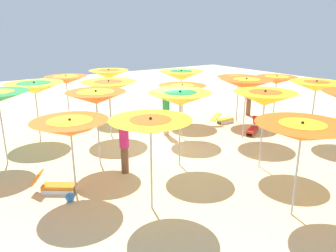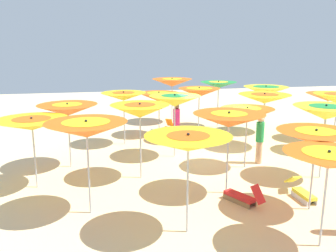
% 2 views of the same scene
% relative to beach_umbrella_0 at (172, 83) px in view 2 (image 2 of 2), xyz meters
% --- Properties ---
extents(ground, '(43.06, 43.06, 0.04)m').
position_rel_beach_umbrella_0_xyz_m(ground, '(0.20, -7.06, -2.32)').
color(ground, beige).
extents(beach_umbrella_0, '(2.28, 2.28, 2.57)m').
position_rel_beach_umbrella_0_xyz_m(beach_umbrella_0, '(0.00, 0.00, 0.00)').
color(beach_umbrella_0, '#B2B2B7').
rests_on(beach_umbrella_0, ground).
extents(beach_umbrella_1, '(2.01, 2.01, 2.18)m').
position_rel_beach_umbrella_0_xyz_m(beach_umbrella_1, '(-1.26, -2.85, -0.38)').
color(beach_umbrella_1, '#B2B2B7').
rests_on(beach_umbrella_1, ground).
extents(beach_umbrella_2, '(1.99, 1.99, 2.42)m').
position_rel_beach_umbrella_0_xyz_m(beach_umbrella_2, '(-3.08, -4.19, -0.12)').
color(beach_umbrella_2, '#B2B2B7').
rests_on(beach_umbrella_2, ground).
extents(beach_umbrella_3, '(2.13, 2.13, 2.40)m').
position_rel_beach_umbrella_0_xyz_m(beach_umbrella_3, '(-5.28, -6.88, -0.16)').
color(beach_umbrella_3, '#B2B2B7').
rests_on(beach_umbrella_3, ground).
extents(beach_umbrella_4, '(2.19, 2.19, 2.28)m').
position_rel_beach_umbrella_0_xyz_m(beach_umbrella_4, '(-6.21, -8.68, -0.25)').
color(beach_umbrella_4, '#B2B2B7').
rests_on(beach_umbrella_4, ground).
extents(beach_umbrella_5, '(1.95, 1.95, 2.52)m').
position_rel_beach_umbrella_0_xyz_m(beach_umbrella_5, '(2.19, -1.65, 0.00)').
color(beach_umbrella_5, '#B2B2B7').
rests_on(beach_umbrella_5, ground).
extents(beach_umbrella_6, '(1.93, 1.93, 2.53)m').
position_rel_beach_umbrella_0_xyz_m(beach_umbrella_6, '(0.37, -4.25, -0.02)').
color(beach_umbrella_6, '#B2B2B7').
rests_on(beach_umbrella_6, ground).
extents(beach_umbrella_7, '(2.02, 2.02, 2.54)m').
position_rel_beach_umbrella_0_xyz_m(beach_umbrella_7, '(-1.25, -6.40, -0.03)').
color(beach_umbrella_7, '#B2B2B7').
rests_on(beach_umbrella_7, ground).
extents(beach_umbrella_8, '(1.95, 1.95, 2.58)m').
position_rel_beach_umbrella_0_xyz_m(beach_umbrella_8, '(-2.87, -8.49, 0.01)').
color(beach_umbrella_8, '#B2B2B7').
rests_on(beach_umbrella_8, ground).
extents(beach_umbrella_9, '(2.11, 2.11, 2.57)m').
position_rel_beach_umbrella_0_xyz_m(beach_umbrella_9, '(-4.53, -10.82, 0.01)').
color(beach_umbrella_9, '#B2B2B7').
rests_on(beach_umbrella_9, ground).
extents(beach_umbrella_10, '(2.25, 2.25, 2.40)m').
position_rel_beach_umbrella_0_xyz_m(beach_umbrella_10, '(4.17, -3.22, -0.16)').
color(beach_umbrella_10, '#B2B2B7').
rests_on(beach_umbrella_10, ground).
extents(beach_umbrella_11, '(2.24, 2.24, 2.40)m').
position_rel_beach_umbrella_0_xyz_m(beach_umbrella_11, '(2.83, -5.81, -0.15)').
color(beach_umbrella_11, '#B2B2B7').
rests_on(beach_umbrella_11, ground).
extents(beach_umbrella_12, '(1.92, 1.92, 2.27)m').
position_rel_beach_umbrella_0_xyz_m(beach_umbrella_12, '(1.01, -8.19, -0.30)').
color(beach_umbrella_12, '#B2B2B7').
rests_on(beach_umbrella_12, ground).
extents(beach_umbrella_13, '(2.11, 2.11, 2.53)m').
position_rel_beach_umbrella_0_xyz_m(beach_umbrella_13, '(-0.48, -10.26, -0.03)').
color(beach_umbrella_13, '#B2B2B7').
rests_on(beach_umbrella_13, ground).
extents(beach_umbrella_14, '(2.02, 2.02, 2.47)m').
position_rel_beach_umbrella_0_xyz_m(beach_umbrella_14, '(-2.23, -12.30, -0.07)').
color(beach_umbrella_14, '#B2B2B7').
rests_on(beach_umbrella_14, ground).
extents(beach_umbrella_15, '(2.02, 2.02, 2.25)m').
position_rel_beach_umbrella_0_xyz_m(beach_umbrella_15, '(6.36, -5.17, -0.28)').
color(beach_umbrella_15, '#B2B2B7').
rests_on(beach_umbrella_15, ground).
extents(beach_umbrella_17, '(2.10, 2.10, 2.53)m').
position_rel_beach_umbrella_0_xyz_m(beach_umbrella_17, '(3.09, -9.67, -0.05)').
color(beach_umbrella_17, '#B2B2B7').
rests_on(beach_umbrella_17, ground).
extents(beach_umbrella_18, '(2.05, 2.05, 2.28)m').
position_rel_beach_umbrella_0_xyz_m(beach_umbrella_18, '(1.37, -11.78, -0.25)').
color(beach_umbrella_18, '#B2B2B7').
rests_on(beach_umbrella_18, ground).
extents(beach_umbrella_19, '(1.91, 1.91, 2.26)m').
position_rel_beach_umbrella_0_xyz_m(beach_umbrella_19, '(0.54, -13.50, -0.27)').
color(beach_umbrella_19, '#B2B2B7').
rests_on(beach_umbrella_19, ground).
extents(lounger_0, '(1.00, 1.18, 0.64)m').
position_rel_beach_umbrella_0_xyz_m(lounger_0, '(-0.85, -2.41, -2.09)').
color(lounger_0, silver).
rests_on(lounger_0, ground).
extents(lounger_1, '(0.87, 1.29, 0.69)m').
position_rel_beach_umbrella_0_xyz_m(lounger_1, '(-0.30, -11.09, -2.09)').
color(lounger_1, olive).
rests_on(lounger_1, ground).
extents(lounger_2, '(0.35, 1.30, 0.58)m').
position_rel_beach_umbrella_0_xyz_m(lounger_2, '(1.55, -11.10, -2.09)').
color(lounger_2, silver).
rests_on(lounger_2, ground).
extents(beachgoer_1, '(0.30, 0.30, 1.86)m').
position_rel_beach_umbrella_0_xyz_m(beachgoer_1, '(-0.77, -4.61, -1.31)').
color(beachgoer_1, brown).
rests_on(beachgoer_1, ground).
extents(beachgoer_2, '(0.30, 0.30, 1.83)m').
position_rel_beach_umbrella_0_xyz_m(beachgoer_2, '(1.71, -7.86, -1.33)').
color(beachgoer_2, '#D8A87F').
rests_on(beachgoer_2, ground).
extents(beach_ball, '(0.24, 0.24, 0.24)m').
position_rel_beach_umbrella_0_xyz_m(beach_ball, '(-1.57, -2.57, -2.18)').
color(beach_ball, '#337FE5').
rests_on(beach_ball, ground).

